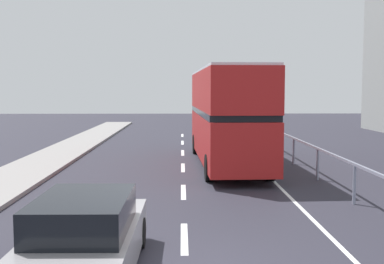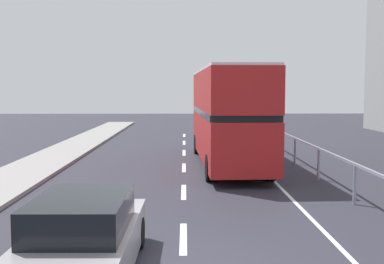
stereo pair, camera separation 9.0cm
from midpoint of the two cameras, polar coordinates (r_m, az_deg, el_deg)
The scene contains 4 objects.
lane_paint_markings at distance 17.30m, azimuth 6.08°, elevation -6.18°, with size 3.47×46.00×0.01m.
bridge_side_railing at distance 18.45m, azimuth 14.91°, elevation -2.51°, with size 0.10×42.00×1.22m.
double_decker_bus_red at distance 21.36m, azimuth 4.38°, elevation 2.13°, with size 2.85×10.85×4.26m.
hatchback_car_near at distance 9.03m, azimuth -12.39°, elevation -12.09°, with size 1.87×4.40×1.49m.
Camera 2 is at (0.03, -8.60, 3.34)m, focal length 45.01 mm.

